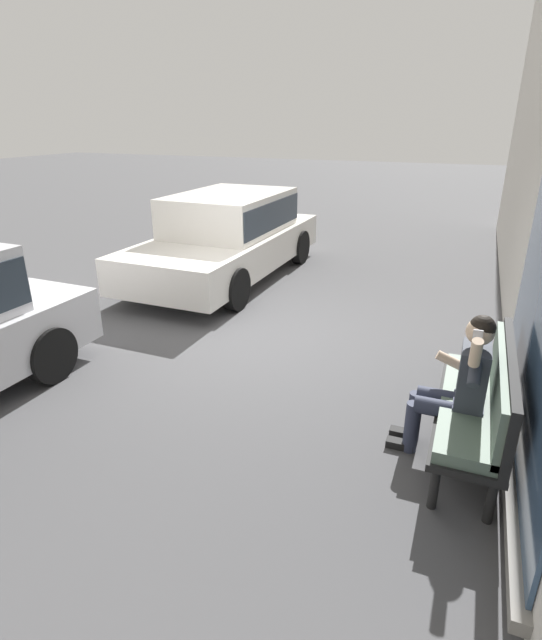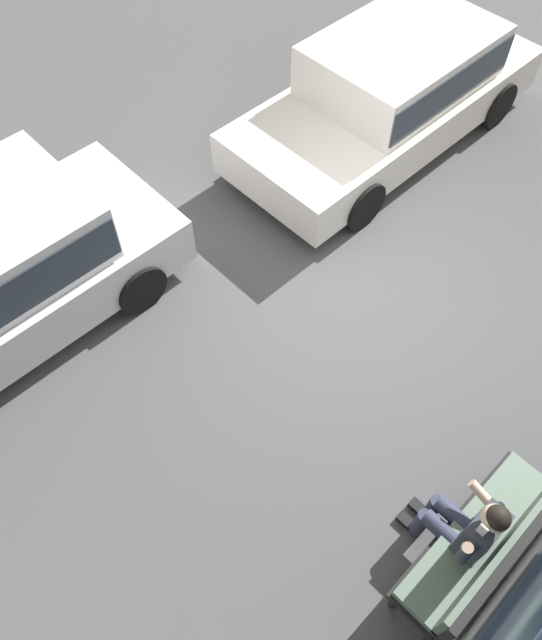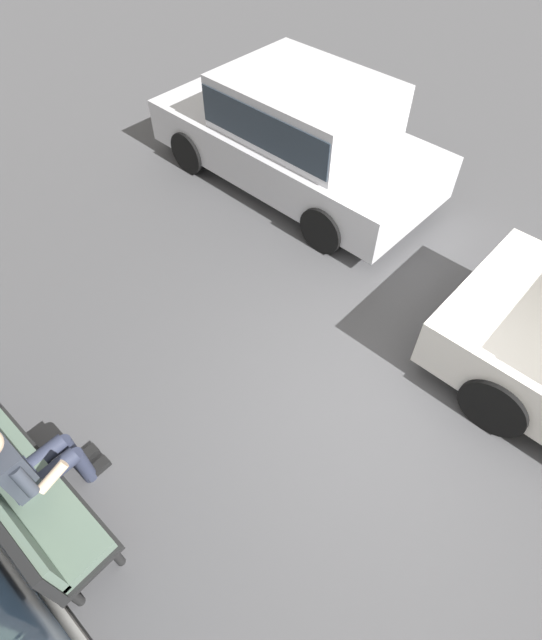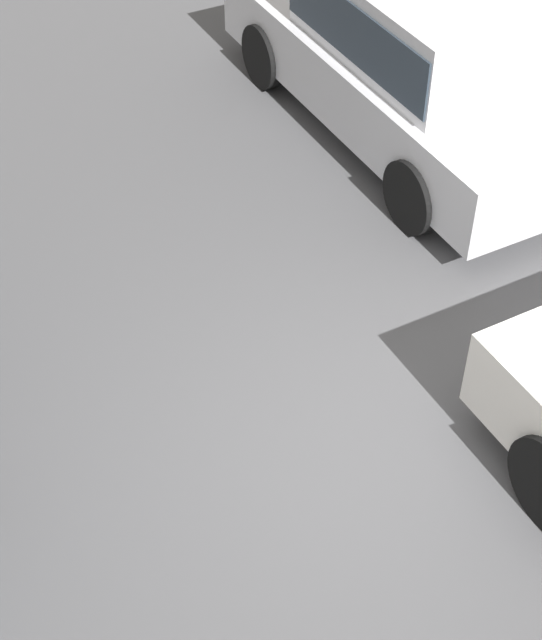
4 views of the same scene
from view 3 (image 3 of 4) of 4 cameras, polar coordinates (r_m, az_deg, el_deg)
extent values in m
plane|color=#4C4C4F|center=(5.20, 12.42, -10.03)|extent=(60.00, 60.00, 0.00)
cube|color=gray|center=(4.93, -28.46, -20.89)|extent=(3.60, 0.12, 0.10)
cylinder|color=black|center=(4.56, -21.59, -27.31)|extent=(0.07, 0.07, 0.36)
cylinder|color=black|center=(5.36, -27.62, -11.09)|extent=(0.07, 0.07, 0.36)
cylinder|color=black|center=(4.54, -17.27, -24.32)|extent=(0.07, 0.07, 0.36)
cube|color=black|center=(4.72, -25.87, -17.57)|extent=(1.79, 0.55, 0.06)
cube|color=slate|center=(4.65, -26.21, -17.17)|extent=(1.73, 0.49, 0.10)
cylinder|color=#2D3347|center=(4.74, -24.74, -14.09)|extent=(0.15, 0.42, 0.15)
cylinder|color=#2D3347|center=(4.94, -21.80, -13.89)|extent=(0.12, 0.12, 0.47)
cube|color=black|center=(5.12, -20.40, -14.37)|extent=(0.10, 0.24, 0.07)
cylinder|color=#2D3347|center=(4.64, -23.61, -15.58)|extent=(0.15, 0.42, 0.15)
cylinder|color=#2D3347|center=(4.85, -20.64, -15.29)|extent=(0.12, 0.12, 0.47)
cube|color=black|center=(5.03, -19.24, -15.73)|extent=(0.10, 0.24, 0.07)
cube|color=#2D3347|center=(4.69, -26.34, -16.33)|extent=(0.34, 0.24, 0.14)
cube|color=#333842|center=(4.46, -27.61, -14.81)|extent=(0.38, 0.22, 0.56)
cylinder|color=#333842|center=(4.23, -26.39, -16.20)|extent=(0.20, 0.10, 0.28)
cylinder|color=beige|center=(4.30, -23.69, -16.09)|extent=(0.08, 0.27, 0.17)
cylinder|color=black|center=(5.17, 24.21, -8.79)|extent=(0.66, 0.19, 0.66)
cube|color=silver|center=(7.54, 2.61, 19.14)|extent=(4.21, 1.92, 0.61)
cube|color=silver|center=(7.13, 3.90, 23.16)|extent=(2.20, 1.67, 0.69)
cube|color=#28333D|center=(7.13, 3.90, 23.16)|extent=(2.16, 1.70, 0.49)
cylinder|color=black|center=(7.95, -9.34, 18.41)|extent=(0.63, 0.19, 0.63)
cylinder|color=black|center=(8.98, -0.08, 22.94)|extent=(0.63, 0.19, 0.63)
cylinder|color=black|center=(6.45, 5.98, 10.30)|extent=(0.63, 0.19, 0.63)
cylinder|color=black|center=(7.68, 14.71, 16.19)|extent=(0.63, 0.19, 0.63)
camera|label=1|loc=(6.70, -49.56, 19.70)|focal=28.00mm
camera|label=2|loc=(4.99, -75.90, 43.34)|focal=35.00mm
camera|label=4|loc=(2.30, 130.77, -19.28)|focal=55.00mm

